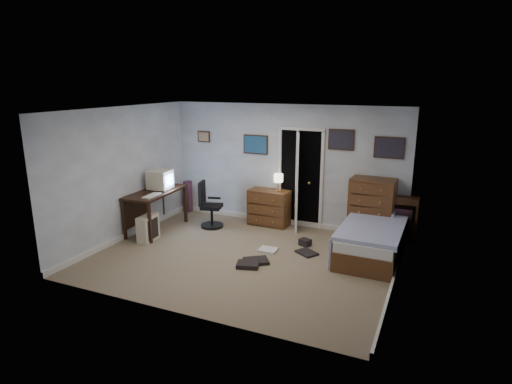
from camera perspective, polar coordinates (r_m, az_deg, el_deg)
floor at (r=7.47m, az=-1.65°, el=-8.73°), size 5.00×4.00×0.02m
computer_desk at (r=8.84m, az=-13.74°, el=-1.01°), size 0.74×1.46×0.82m
crt_monitor at (r=8.79m, az=-12.66°, el=1.61°), size 0.45×0.42×0.39m
keyboard at (r=8.36m, az=-13.73°, el=-0.47°), size 0.19×0.45×0.03m
pc_tower at (r=8.36m, az=-14.20°, el=-4.69°), size 0.25×0.47×0.49m
office_chair at (r=8.87m, az=-6.27°, el=-2.34°), size 0.56×0.56×0.96m
media_stack at (r=9.99m, az=-9.05°, el=-0.57°), size 0.15×0.15×0.72m
low_dresser at (r=8.96m, az=1.75°, el=-2.08°), size 0.86×0.46×0.75m
table_lamp at (r=8.72m, az=3.00°, el=1.80°), size 0.19×0.19×0.36m
doorway at (r=9.06m, az=6.49°, el=2.13°), size 0.96×1.12×2.05m
tall_dresser at (r=8.35m, az=15.15°, el=-2.27°), size 0.84×0.53×1.19m
headboard_bookcase at (r=8.46m, az=17.45°, el=-3.17°), size 0.97×0.27×0.87m
bed at (r=7.68m, az=15.12°, el=-6.12°), size 1.05×1.91×0.62m
wall_posters at (r=8.59m, az=7.46°, el=6.46°), size 4.38×0.04×0.60m
floor_clutter at (r=7.42m, az=2.07°, el=-8.51°), size 1.15×1.56×0.13m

